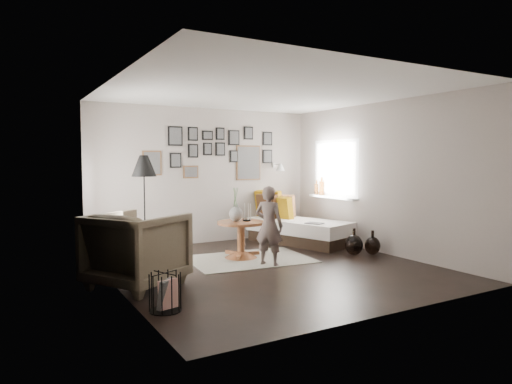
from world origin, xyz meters
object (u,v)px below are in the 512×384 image
armchair (137,249)px  floor_lamp (144,170)px  daybed (296,227)px  demijohn_large (354,245)px  vase (236,211)px  demijohn_small (372,245)px  child (269,226)px  pedestal_table (241,241)px  magazine_basket (165,292)px

armchair → floor_lamp: 1.82m
daybed → floor_lamp: 3.21m
armchair → demijohn_large: (3.69, 0.09, -0.30)m
vase → armchair: vase is taller
vase → demijohn_large: size_ratio=1.21×
vase → demijohn_small: vase is taller
daybed → child: size_ratio=1.79×
daybed → pedestal_table: bearing=-173.5°
demijohn_large → demijohn_small: demijohn_large is taller
armchair → demijohn_small: (4.00, -0.03, -0.32)m
demijohn_small → child: 2.00m
pedestal_table → magazine_basket: (-1.92, -1.92, -0.08)m
pedestal_table → child: size_ratio=0.64×
vase → demijohn_large: 2.08m
pedestal_table → floor_lamp: bearing=156.0°
vase → daybed: bearing=22.4°
floor_lamp → demijohn_small: bearing=-23.1°
floor_lamp → magazine_basket: floor_lamp is taller
magazine_basket → child: bearing=31.4°
magazine_basket → demijohn_large: (3.69, 1.18, -0.03)m
floor_lamp → demijohn_small: size_ratio=4.06×
pedestal_table → daybed: bearing=24.0°
armchair → child: bearing=-118.0°
floor_lamp → demijohn_large: size_ratio=3.69×
demijohn_large → demijohn_small: size_ratio=1.10×
daybed → floor_lamp: bearing=164.0°
magazine_basket → demijohn_large: size_ratio=0.95×
pedestal_table → demijohn_small: 2.25m
child → floor_lamp: bearing=14.5°
daybed → demijohn_large: size_ratio=4.78×
pedestal_table → armchair: 2.10m
vase → demijohn_small: bearing=-22.1°
pedestal_table → child: bearing=-78.6°
vase → floor_lamp: (-1.32, 0.61, 0.67)m
pedestal_table → daybed: daybed is taller
magazine_basket → demijohn_small: size_ratio=1.04×
pedestal_table → demijohn_large: size_ratio=1.70×
daybed → demijohn_small: size_ratio=5.25×
pedestal_table → vase: bearing=166.0°
pedestal_table → demijohn_small: (2.08, -0.86, -0.13)m
child → demijohn_small: bearing=-131.3°
pedestal_table → magazine_basket: 2.71m
daybed → demijohn_large: 1.46m
daybed → child: (-1.46, -1.37, 0.31)m
demijohn_small → child: (-1.94, 0.20, 0.45)m
demijohn_large → pedestal_table: bearing=157.4°
daybed → magazine_basket: (-3.51, -2.62, -0.10)m
vase → demijohn_small: size_ratio=1.33×
daybed → floor_lamp: size_ratio=1.29×
magazine_basket → child: size_ratio=0.35×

